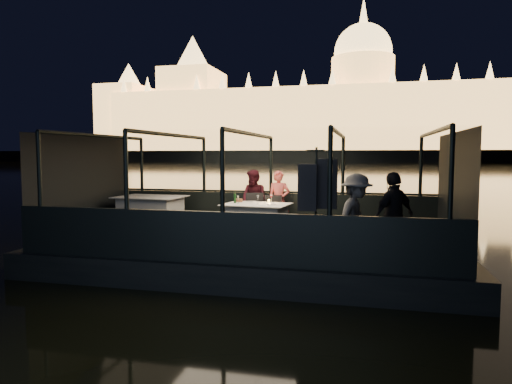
% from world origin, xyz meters
% --- Properties ---
extents(river_water, '(500.00, 500.00, 0.00)m').
position_xyz_m(river_water, '(0.00, 80.00, 0.00)').
color(river_water, black).
rests_on(river_water, ground).
extents(boat_hull, '(8.60, 4.40, 1.00)m').
position_xyz_m(boat_hull, '(0.00, 0.00, 0.00)').
color(boat_hull, black).
rests_on(boat_hull, river_water).
extents(boat_deck, '(8.00, 4.00, 0.04)m').
position_xyz_m(boat_deck, '(0.00, 0.00, 0.48)').
color(boat_deck, black).
rests_on(boat_deck, boat_hull).
extents(gunwale_port, '(8.00, 0.08, 0.90)m').
position_xyz_m(gunwale_port, '(0.00, 2.00, 0.95)').
color(gunwale_port, black).
rests_on(gunwale_port, boat_deck).
extents(gunwale_starboard, '(8.00, 0.08, 0.90)m').
position_xyz_m(gunwale_starboard, '(0.00, -2.00, 0.95)').
color(gunwale_starboard, black).
rests_on(gunwale_starboard, boat_deck).
extents(cabin_glass_port, '(8.00, 0.02, 1.40)m').
position_xyz_m(cabin_glass_port, '(0.00, 2.00, 2.10)').
color(cabin_glass_port, '#99B2B2').
rests_on(cabin_glass_port, gunwale_port).
extents(cabin_glass_starboard, '(8.00, 0.02, 1.40)m').
position_xyz_m(cabin_glass_starboard, '(0.00, -2.00, 2.10)').
color(cabin_glass_starboard, '#99B2B2').
rests_on(cabin_glass_starboard, gunwale_starboard).
extents(cabin_roof_glass, '(8.00, 4.00, 0.02)m').
position_xyz_m(cabin_roof_glass, '(0.00, 0.00, 2.80)').
color(cabin_roof_glass, '#99B2B2').
rests_on(cabin_roof_glass, boat_deck).
extents(end_wall_fore, '(0.02, 4.00, 2.30)m').
position_xyz_m(end_wall_fore, '(-4.00, 0.00, 1.65)').
color(end_wall_fore, black).
rests_on(end_wall_fore, boat_deck).
extents(end_wall_aft, '(0.02, 4.00, 2.30)m').
position_xyz_m(end_wall_aft, '(4.00, 0.00, 1.65)').
color(end_wall_aft, black).
rests_on(end_wall_aft, boat_deck).
extents(canopy_ribs, '(8.00, 4.00, 2.30)m').
position_xyz_m(canopy_ribs, '(0.00, 0.00, 1.65)').
color(canopy_ribs, black).
rests_on(canopy_ribs, boat_deck).
extents(embankment, '(400.00, 140.00, 6.00)m').
position_xyz_m(embankment, '(0.00, 210.00, 1.00)').
color(embankment, '#423D33').
rests_on(embankment, ground).
extents(parliament_building, '(220.00, 32.00, 60.00)m').
position_xyz_m(parliament_building, '(0.00, 175.00, 29.00)').
color(parliament_building, '#F2D18C').
rests_on(parliament_building, embankment).
extents(dining_table_central, '(1.55, 1.20, 0.77)m').
position_xyz_m(dining_table_central, '(-0.04, 0.60, 0.89)').
color(dining_table_central, white).
rests_on(dining_table_central, boat_deck).
extents(dining_table_aft, '(1.67, 1.25, 0.85)m').
position_xyz_m(dining_table_aft, '(-2.82, 0.95, 0.89)').
color(dining_table_aft, silver).
rests_on(dining_table_aft, boat_deck).
extents(chair_port_left, '(0.58, 0.58, 0.93)m').
position_xyz_m(chair_port_left, '(-0.28, 1.23, 0.95)').
color(chair_port_left, black).
rests_on(chair_port_left, boat_deck).
extents(chair_port_right, '(0.48, 0.48, 0.89)m').
position_xyz_m(chair_port_right, '(0.19, 1.21, 0.95)').
color(chair_port_right, black).
rests_on(chair_port_right, boat_deck).
extents(coat_stand, '(0.66, 0.59, 1.99)m').
position_xyz_m(coat_stand, '(1.55, -1.75, 1.40)').
color(coat_stand, black).
rests_on(coat_stand, boat_deck).
extents(person_woman_coral, '(0.57, 0.41, 1.48)m').
position_xyz_m(person_woman_coral, '(0.28, 1.59, 1.25)').
color(person_woman_coral, '#E95C54').
rests_on(person_woman_coral, boat_deck).
extents(person_man_maroon, '(0.88, 0.79, 1.50)m').
position_xyz_m(person_man_maroon, '(-0.35, 1.64, 1.25)').
color(person_man_maroon, '#3D111A').
rests_on(person_man_maroon, boat_deck).
extents(passenger_stripe, '(0.87, 1.13, 1.55)m').
position_xyz_m(passenger_stripe, '(2.20, -1.28, 1.35)').
color(passenger_stripe, silver).
rests_on(passenger_stripe, boat_deck).
extents(passenger_dark, '(0.93, 0.94, 1.58)m').
position_xyz_m(passenger_dark, '(2.84, -1.09, 1.35)').
color(passenger_dark, black).
rests_on(passenger_dark, boat_deck).
extents(wine_bottle, '(0.07, 0.07, 0.27)m').
position_xyz_m(wine_bottle, '(-0.57, 0.68, 1.42)').
color(wine_bottle, '#143716').
rests_on(wine_bottle, dining_table_central).
extents(bread_basket, '(0.24, 0.24, 0.07)m').
position_xyz_m(bread_basket, '(-0.54, 0.90, 1.31)').
color(bread_basket, brown).
rests_on(bread_basket, dining_table_central).
extents(amber_candle, '(0.07, 0.07, 0.08)m').
position_xyz_m(amber_candle, '(0.19, 0.85, 1.31)').
color(amber_candle, yellow).
rests_on(amber_candle, dining_table_central).
extents(plate_near, '(0.24, 0.24, 0.01)m').
position_xyz_m(plate_near, '(0.31, 0.58, 1.27)').
color(plate_near, white).
rests_on(plate_near, dining_table_central).
extents(plate_far, '(0.26, 0.26, 0.01)m').
position_xyz_m(plate_far, '(-0.25, 1.02, 1.27)').
color(plate_far, silver).
rests_on(plate_far, dining_table_central).
extents(wine_glass_white, '(0.07, 0.07, 0.18)m').
position_xyz_m(wine_glass_white, '(-0.47, 0.61, 1.36)').
color(wine_glass_white, silver).
rests_on(wine_glass_white, dining_table_central).
extents(wine_glass_red, '(0.08, 0.08, 0.18)m').
position_xyz_m(wine_glass_red, '(0.22, 1.00, 1.36)').
color(wine_glass_red, white).
rests_on(wine_glass_red, dining_table_central).
extents(wine_glass_empty, '(0.07, 0.07, 0.19)m').
position_xyz_m(wine_glass_empty, '(-0.02, 0.66, 1.36)').
color(wine_glass_empty, silver).
rests_on(wine_glass_empty, dining_table_central).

